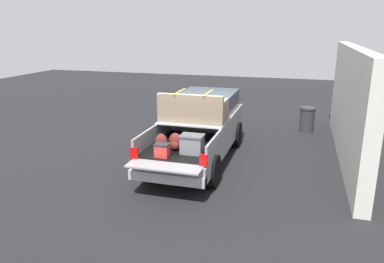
% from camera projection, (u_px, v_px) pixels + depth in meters
% --- Properties ---
extents(ground_plane, '(40.00, 40.00, 0.00)m').
position_uv_depth(ground_plane, '(197.00, 160.00, 11.52)').
color(ground_plane, black).
extents(pickup_truck, '(6.05, 2.06, 2.23)m').
position_uv_depth(pickup_truck, '(201.00, 127.00, 11.59)').
color(pickup_truck, gray).
rests_on(pickup_truck, ground_plane).
extents(building_facade, '(8.54, 0.36, 3.43)m').
position_uv_depth(building_facade, '(350.00, 104.00, 11.46)').
color(building_facade, silver).
rests_on(building_facade, ground_plane).
extents(trash_can, '(0.60, 0.60, 0.98)m').
position_uv_depth(trash_can, '(307.00, 119.00, 14.52)').
color(trash_can, '#2D2D33').
rests_on(trash_can, ground_plane).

